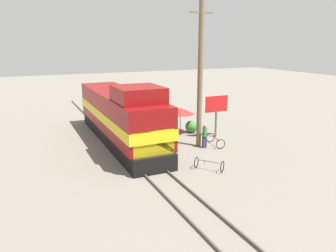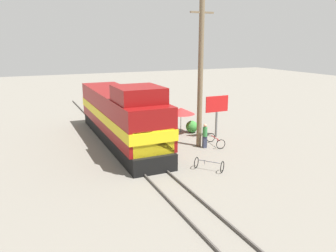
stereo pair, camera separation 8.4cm
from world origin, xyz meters
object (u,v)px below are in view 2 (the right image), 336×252
object	(u,v)px
utility_pole	(200,72)
bicycle_spare	(209,165)
vendor_umbrella	(181,111)
billboard_sign	(217,107)
bicycle	(216,141)
person_bystander	(205,135)
locomotive	(122,117)

from	to	relation	value
utility_pole	bicycle_spare	distance (m)	7.01
vendor_umbrella	billboard_sign	world-z (taller)	billboard_sign
bicycle	bicycle_spare	world-z (taller)	bicycle
utility_pole	bicycle	xyz separation A→B (m)	(1.22, -0.40, -5.10)
bicycle_spare	bicycle	bearing A→B (deg)	-166.32
person_bystander	bicycle	size ratio (longest dim) A/B	0.95
person_bystander	bicycle_spare	bearing A→B (deg)	-116.97
utility_pole	bicycle	world-z (taller)	utility_pole
bicycle	bicycle_spare	distance (m)	5.05
vendor_umbrella	bicycle	size ratio (longest dim) A/B	1.23
locomotive	person_bystander	distance (m)	6.43
locomotive	bicycle_spare	bearing A→B (deg)	-67.10
bicycle	bicycle_spare	xyz separation A→B (m)	(-3.02, -4.04, -0.01)
locomotive	bicycle_spare	size ratio (longest dim) A/B	8.34
vendor_umbrella	locomotive	bearing A→B (deg)	-172.50
person_bystander	locomotive	bearing A→B (deg)	144.64
vendor_umbrella	person_bystander	xyz separation A→B (m)	(-0.22, -4.38, -0.93)
vendor_umbrella	bicycle_spare	bearing A→B (deg)	-104.87
locomotive	bicycle	distance (m)	7.33
locomotive	utility_pole	distance (m)	6.79
locomotive	vendor_umbrella	bearing A→B (deg)	7.50
bicycle_spare	locomotive	bearing A→B (deg)	-106.67
vendor_umbrella	billboard_sign	distance (m)	3.15
person_bystander	utility_pole	bearing A→B (deg)	107.24
vendor_umbrella	bicycle	bearing A→B (deg)	-78.92
billboard_sign	person_bystander	world-z (taller)	billboard_sign
utility_pole	person_bystander	distance (m)	4.52
locomotive	bicycle	xyz separation A→B (m)	(6.21, -3.51, -1.71)
utility_pole	bicycle_spare	bearing A→B (deg)	-112.08
utility_pole	billboard_sign	xyz separation A→B (m)	(2.48, 1.55, -2.94)
vendor_umbrella	utility_pole	bearing A→B (deg)	-95.83
locomotive	utility_pole	bearing A→B (deg)	-31.89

